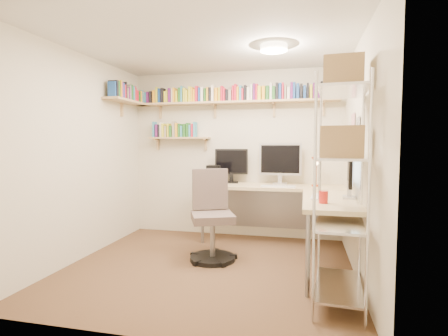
{
  "coord_description": "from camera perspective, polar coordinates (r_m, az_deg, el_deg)",
  "views": [
    {
      "loc": [
        1.05,
        -3.75,
        1.41
      ],
      "look_at": [
        0.06,
        0.55,
        1.1
      ],
      "focal_mm": 28.0,
      "sensor_mm": 36.0,
      "label": 1
    }
  ],
  "objects": [
    {
      "name": "wire_rack",
      "position": [
        3.2,
        18.69,
        5.12
      ],
      "size": [
        0.49,
        0.88,
        2.15
      ],
      "rotation": [
        0.0,
        0.0,
        -0.09
      ],
      "color": "silver",
      "rests_on": "ground"
    },
    {
      "name": "wall_shelves",
      "position": [
        5.28,
        -3.19,
        10.73
      ],
      "size": [
        3.12,
        1.09,
        0.8
      ],
      "color": "tan",
      "rests_on": "ground"
    },
    {
      "name": "ground",
      "position": [
        4.14,
        -2.57,
        -15.93
      ],
      "size": [
        3.2,
        3.2,
        0.0
      ],
      "primitive_type": "plane",
      "color": "#4E3321",
      "rests_on": "ground"
    },
    {
      "name": "room_shell",
      "position": [
        3.89,
        -2.58,
        6.02
      ],
      "size": [
        3.24,
        3.04,
        2.52
      ],
      "color": "beige",
      "rests_on": "ground"
    },
    {
      "name": "office_chair",
      "position": [
        4.31,
        -2.0,
        -8.74
      ],
      "size": [
        0.64,
        0.64,
        1.1
      ],
      "rotation": [
        0.0,
        0.0,
        0.4
      ],
      "color": "black",
      "rests_on": "ground"
    },
    {
      "name": "corner_desk",
      "position": [
        4.74,
        8.72,
        -3.33
      ],
      "size": [
        2.19,
        2.13,
        1.42
      ],
      "color": "beige",
      "rests_on": "ground"
    }
  ]
}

